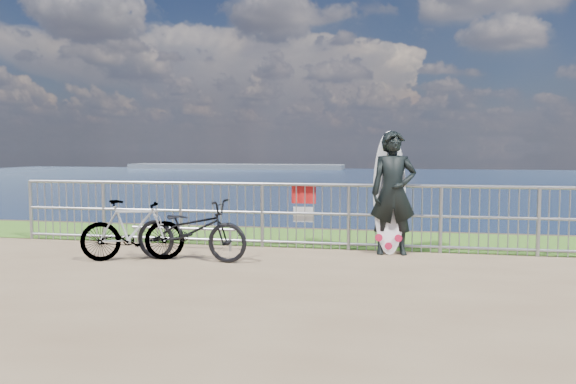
% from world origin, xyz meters
% --- Properties ---
extents(grass_strip, '(120.00, 120.00, 0.00)m').
position_xyz_m(grass_strip, '(0.00, 2.70, 0.01)').
color(grass_strip, '#3A6F1E').
rests_on(grass_strip, ground).
extents(seascape, '(260.00, 260.00, 5.00)m').
position_xyz_m(seascape, '(-43.75, 147.49, -4.03)').
color(seascape, brown).
rests_on(seascape, ground).
extents(railing, '(10.06, 0.10, 1.13)m').
position_xyz_m(railing, '(0.02, 1.60, 0.58)').
color(railing, '#92949A').
rests_on(railing, ground).
extents(surfer, '(0.79, 0.58, 2.00)m').
position_xyz_m(surfer, '(1.73, 1.37, 1.00)').
color(surfer, black).
rests_on(surfer, ground).
extents(surfboard, '(0.57, 0.51, 2.02)m').
position_xyz_m(surfboard, '(1.67, 1.44, 0.93)').
color(surfboard, white).
rests_on(surfboard, ground).
extents(bicycle_near, '(1.83, 0.74, 0.94)m').
position_xyz_m(bicycle_near, '(-1.28, 0.23, 0.47)').
color(bicycle_near, black).
rests_on(bicycle_near, ground).
extents(bicycle_far, '(1.62, 0.92, 0.94)m').
position_xyz_m(bicycle_far, '(-2.16, 0.06, 0.47)').
color(bicycle_far, black).
rests_on(bicycle_far, ground).
extents(bike_rack, '(1.85, 0.05, 0.39)m').
position_xyz_m(bike_rack, '(-1.76, 1.12, 0.32)').
color(bike_rack, '#92949A').
rests_on(bike_rack, ground).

